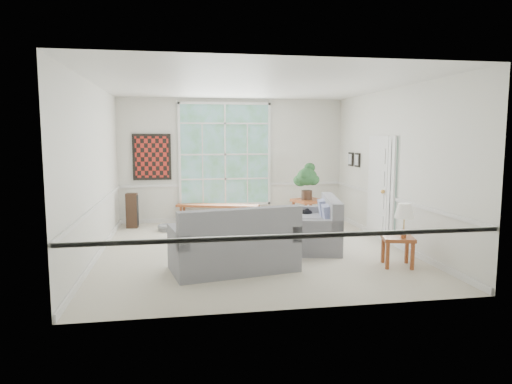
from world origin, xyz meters
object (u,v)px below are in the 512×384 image
loveseat_right (313,222)px  coffee_table (248,230)px  end_table (308,212)px  loveseat_front (233,237)px  side_table (397,251)px

loveseat_right → coffee_table: bearing=163.1°
end_table → coffee_table: bearing=-140.3°
coffee_table → loveseat_front: bearing=-100.7°
coffee_table → side_table: side_table is taller
loveseat_right → side_table: (0.96, -1.53, -0.23)m
loveseat_right → end_table: size_ratio=2.77×
loveseat_right → loveseat_front: (-1.67, -1.27, 0.05)m
loveseat_right → loveseat_front: 2.10m
side_table → end_table: bearing=97.7°
loveseat_front → side_table: 2.66m
loveseat_front → side_table: bearing=-16.4°
loveseat_right → loveseat_front: size_ratio=0.91×
loveseat_right → loveseat_front: loveseat_front is taller
loveseat_front → end_table: 3.91m
coffee_table → end_table: end_table is taller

